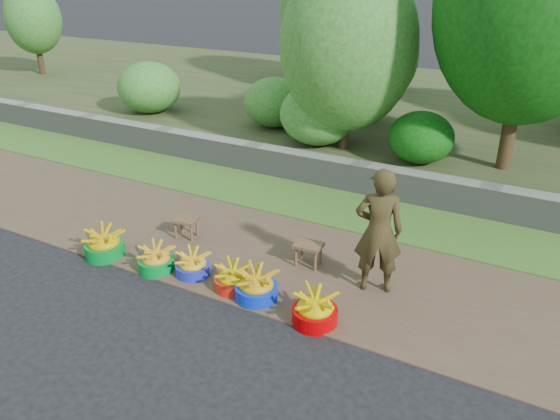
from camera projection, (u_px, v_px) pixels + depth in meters
The scene contains 15 objects.
ground_plane at pixel (235, 307), 6.63m from camera, with size 120.00×120.00×0.00m, color black.
dirt_shoulder at pixel (284, 261), 7.62m from camera, with size 80.00×2.50×0.02m, color brown.
grass_verge at pixel (340, 208), 9.20m from camera, with size 80.00×1.50×0.04m, color #3F6D25.
retaining_wall at pixel (360, 178), 9.77m from camera, with size 80.00×0.35×0.55m, color gray.
earth_bank at pixel (431, 116), 13.68m from camera, with size 80.00×10.00×0.50m, color #3B4422.
vegetation at pixel (506, 34), 11.10m from camera, with size 33.44×8.15×4.55m.
basin_a at pixel (104, 244), 7.68m from camera, with size 0.55×0.55×0.41m.
basin_b at pixel (156, 260), 7.33m from camera, with size 0.49×0.49×0.37m.
basin_c at pixel (193, 265), 7.22m from camera, with size 0.46×0.46×0.34m.
basin_d at pixel (233, 279), 6.90m from camera, with size 0.48×0.48×0.36m.
basin_e at pixel (256, 287), 6.70m from camera, with size 0.54×0.54×0.40m.
basin_f at pixel (315, 310), 6.27m from camera, with size 0.53×0.53×0.40m.
stool_left at pixel (186, 222), 8.14m from camera, with size 0.39×0.32×0.31m.
stool_right at pixel (308, 248), 7.38m from camera, with size 0.39×0.31×0.33m.
vendor_woman at pixel (379, 231), 6.63m from camera, with size 0.59×0.39×1.63m, color black.
Camera 1 is at (3.14, -4.57, 3.85)m, focal length 35.00 mm.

